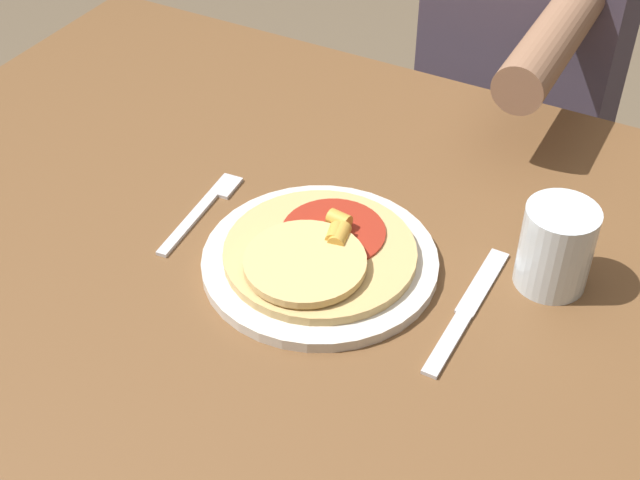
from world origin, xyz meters
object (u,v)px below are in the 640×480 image
dining_table (298,303)px  drinking_glass (556,247)px  plate (320,261)px  fork (204,208)px  knife (466,312)px  pizza (318,253)px  person_diner (524,64)px

dining_table → drinking_glass: size_ratio=12.05×
plate → drinking_glass: bearing=22.5°
fork → drinking_glass: drinking_glass is taller
knife → pizza: bearing=-176.1°
dining_table → pizza: size_ratio=5.52×
plate → drinking_glass: drinking_glass is taller
plate → person_diner: bearing=87.3°
drinking_glass → knife: bearing=-124.7°
fork → drinking_glass: 0.44m
plate → fork: plate is taller
person_diner → drinking_glass: bearing=-70.1°
plate → knife: 0.18m
pizza → fork: (-0.18, 0.03, -0.02)m
fork → person_diner: 0.71m
fork → dining_table: bearing=-2.5°
dining_table → knife: 0.25m
dining_table → person_diner: 0.68m
plate → fork: (-0.18, 0.02, -0.00)m
knife → person_diner: (-0.15, 0.69, -0.07)m
fork → person_diner: person_diner is taller
plate → knife: bearing=2.2°
knife → plate: bearing=-177.8°
pizza → fork: size_ratio=1.29×
pizza → person_diner: bearing=87.3°
plate → knife: size_ratio=1.27×
plate → person_diner: person_diner is taller
fork → drinking_glass: size_ratio=1.69×
dining_table → fork: (-0.14, 0.01, 0.10)m
fork → drinking_glass: (0.43, 0.08, 0.05)m
dining_table → plate: bearing=-23.5°
pizza → drinking_glass: (0.25, 0.11, 0.03)m
knife → fork: bearing=177.2°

